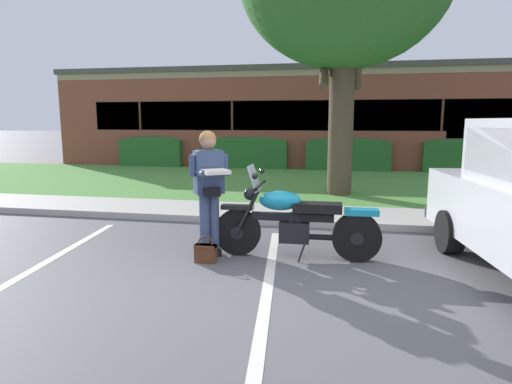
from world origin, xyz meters
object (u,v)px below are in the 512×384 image
object	(u,v)px
handbag	(206,252)
hedge_center_right	(348,153)
rider_person	(209,183)
brick_building	(335,119)
motorcycle	(302,222)
hedge_center_left	(246,152)
hedge_left	(154,151)
hedge_right	(459,155)

from	to	relation	value
handbag	hedge_center_right	size ratio (longest dim) A/B	0.12
handbag	rider_person	bearing A→B (deg)	95.56
handbag	brick_building	size ratio (longest dim) A/B	0.02
motorcycle	hedge_center_left	distance (m)	11.18
handbag	motorcycle	bearing A→B (deg)	20.07
hedge_left	hedge_center_left	bearing A→B (deg)	0.00
handbag	hedge_right	size ratio (longest dim) A/B	0.14
hedge_left	hedge_center_left	xyz separation A→B (m)	(3.82, 0.00, 0.00)
motorcycle	hedge_center_right	distance (m)	10.75
rider_person	hedge_right	distance (m)	12.29
motorcycle	rider_person	bearing A→B (deg)	-173.61
rider_person	hedge_left	distance (m)	12.28
hedge_center_right	brick_building	size ratio (longest dim) A/B	0.13
rider_person	hedge_center_right	xyz separation A→B (m)	(1.92, 10.87, -0.36)
hedge_center_right	brick_building	xyz separation A→B (m)	(-0.59, 5.82, 1.30)
rider_person	handbag	xyz separation A→B (m)	(0.03, -0.30, -0.86)
hedge_center_left	hedge_center_right	size ratio (longest dim) A/B	1.07
motorcycle	brick_building	xyz separation A→B (m)	(0.09, 16.55, 1.46)
handbag	hedge_left	distance (m)	12.57
motorcycle	hedge_center_right	size ratio (longest dim) A/B	0.75
brick_building	hedge_center_left	bearing A→B (deg)	-118.98
handbag	hedge_center_left	size ratio (longest dim) A/B	0.11
motorcycle	hedge_center_right	bearing A→B (deg)	86.37
handbag	hedge_center_right	bearing A→B (deg)	80.39
hedge_center_right	rider_person	bearing A→B (deg)	-100.03
motorcycle	handbag	world-z (taller)	motorcycle
hedge_left	hedge_center_left	world-z (taller)	same
handbag	hedge_right	world-z (taller)	hedge_right
hedge_left	brick_building	world-z (taller)	brick_building
rider_person	brick_building	size ratio (longest dim) A/B	0.08
hedge_left	hedge_right	distance (m)	11.45
motorcycle	hedge_right	bearing A→B (deg)	67.26
brick_building	handbag	bearing A→B (deg)	-94.39
hedge_left	hedge_center_right	xyz separation A→B (m)	(7.63, 0.00, 0.00)
motorcycle	brick_building	distance (m)	16.62
hedge_center_right	hedge_right	xyz separation A→B (m)	(3.82, -0.00, -0.00)
hedge_left	hedge_right	world-z (taller)	same
hedge_center_right	motorcycle	bearing A→B (deg)	-93.63
hedge_left	motorcycle	bearing A→B (deg)	-57.07
rider_person	hedge_center_right	size ratio (longest dim) A/B	0.57
hedge_left	hedge_right	size ratio (longest dim) A/B	1.02
motorcycle	hedge_center_left	xyz separation A→B (m)	(-3.13, 10.73, 0.16)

